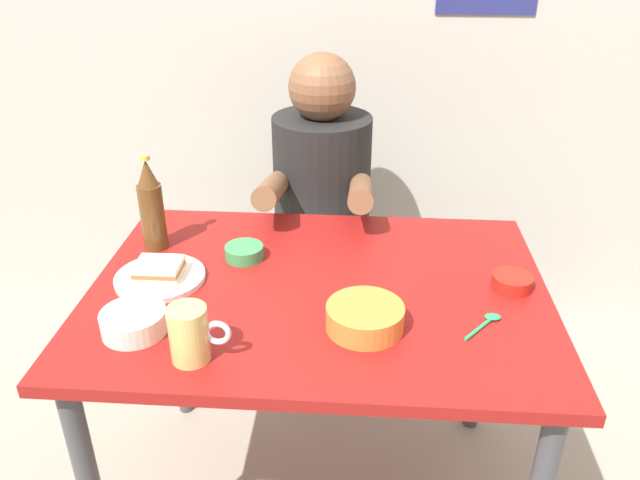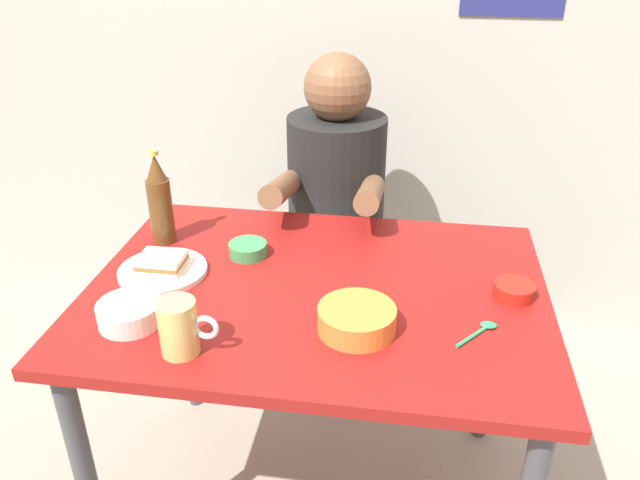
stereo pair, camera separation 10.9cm
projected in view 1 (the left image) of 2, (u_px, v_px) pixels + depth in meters
dining_table at (319, 318)px, 1.55m from camera, size 1.10×0.80×0.74m
stool at (322, 285)px, 2.25m from camera, size 0.34×0.34×0.45m
person_seated at (322, 179)px, 2.04m from camera, size 0.33×0.56×0.72m
plate_orange at (160, 278)px, 1.53m from camera, size 0.22×0.22×0.01m
sandwich at (159, 269)px, 1.51m from camera, size 0.11×0.09×0.04m
beer_mug at (190, 334)px, 1.24m from camera, size 0.13×0.08×0.12m
beer_bottle at (151, 207)px, 1.63m from camera, size 0.06×0.06×0.26m
rice_bowl_white at (134, 321)px, 1.33m from camera, size 0.14×0.14×0.05m
dip_bowl_green at (244, 252)px, 1.62m from camera, size 0.10×0.10×0.03m
sambal_bowl_red at (512, 281)px, 1.49m from camera, size 0.10×0.10×0.03m
soup_bowl_orange at (365, 316)px, 1.34m from camera, size 0.17×0.17×0.05m
spoon at (487, 321)px, 1.37m from camera, size 0.09×0.10×0.01m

